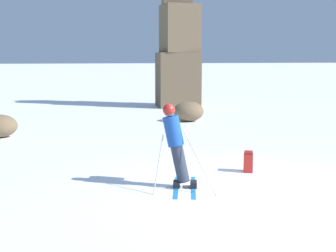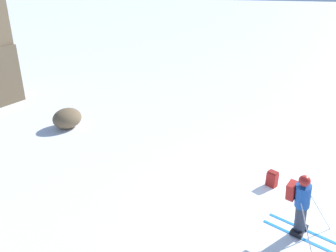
# 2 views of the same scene
# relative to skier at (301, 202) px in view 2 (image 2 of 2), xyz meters

# --- Properties ---
(ground_plane) EXTENTS (300.00, 300.00, 0.00)m
(ground_plane) POSITION_rel_skier_xyz_m (1.38, -0.07, -1.00)
(ground_plane) COLOR white
(skier) EXTENTS (1.26, 1.75, 1.81)m
(skier) POSITION_rel_skier_xyz_m (0.00, 0.00, 0.00)
(skier) COLOR #1E7AC6
(skier) RESTS_ON ground
(spare_backpack) EXTENTS (0.31, 0.36, 0.50)m
(spare_backpack) POSITION_rel_skier_xyz_m (1.98, 0.96, -0.76)
(spare_backpack) COLOR #AD231E
(spare_backpack) RESTS_ON ground
(exposed_boulder_0) EXTENTS (1.30, 1.11, 0.85)m
(exposed_boulder_0) POSITION_rel_skier_xyz_m (2.51, 9.68, -0.58)
(exposed_boulder_0) COLOR brown
(exposed_boulder_0) RESTS_ON ground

